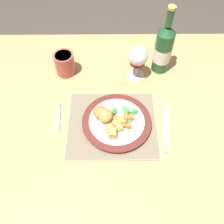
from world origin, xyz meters
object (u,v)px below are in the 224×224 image
object	(u,v)px
dining_table	(116,122)
wine_glass	(138,58)
dinner_plate	(115,122)
drinking_cup	(65,63)
bottle	(163,49)
fork	(58,118)
table_knife	(166,132)

from	to	relation	value
dining_table	wine_glass	size ratio (longest dim) A/B	9.90
dining_table	dinner_plate	size ratio (longest dim) A/B	5.88
dinner_plate	drinking_cup	xyz separation A→B (m)	(-0.21, 0.28, 0.03)
dinner_plate	dining_table	bearing A→B (deg)	85.69
wine_glass	bottle	world-z (taller)	bottle
fork	drinking_cup	bearing A→B (deg)	88.25
bottle	wine_glass	bearing A→B (deg)	-156.51
wine_glass	table_knife	bearing A→B (deg)	-71.85
wine_glass	dining_table	bearing A→B (deg)	-115.23
bottle	drinking_cup	bearing A→B (deg)	-177.29
dinner_plate	bottle	bearing A→B (deg)	55.89
fork	dinner_plate	bearing A→B (deg)	-7.62
wine_glass	drinking_cup	distance (m)	0.31
dining_table	drinking_cup	world-z (taller)	drinking_cup
wine_glass	drinking_cup	size ratio (longest dim) A/B	1.58
fork	dining_table	bearing A→B (deg)	7.95
dining_table	bottle	world-z (taller)	bottle
dinner_plate	bottle	xyz separation A→B (m)	(0.20, 0.30, 0.09)
fork	bottle	distance (m)	0.51
dining_table	table_knife	size ratio (longest dim) A/B	7.47
table_knife	drinking_cup	size ratio (longest dim) A/B	2.09
wine_glass	bottle	size ratio (longest dim) A/B	0.51
fork	wine_glass	distance (m)	0.39
dining_table	dinner_plate	world-z (taller)	dinner_plate
fork	bottle	world-z (taller)	bottle
dining_table	wine_glass	xyz separation A→B (m)	(0.09, 0.19, 0.18)
table_knife	wine_glass	bearing A→B (deg)	108.15
dinner_plate	table_knife	world-z (taller)	dinner_plate
wine_glass	bottle	distance (m)	0.12
dining_table	table_knife	world-z (taller)	table_knife
fork	table_knife	world-z (taller)	table_knife
dinner_plate	wine_glass	bearing A→B (deg)	69.43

